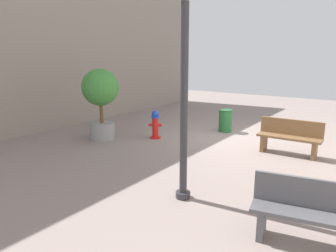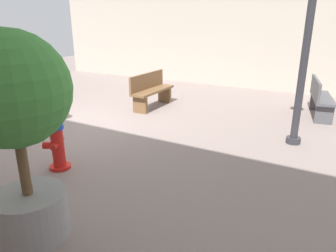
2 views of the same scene
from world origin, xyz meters
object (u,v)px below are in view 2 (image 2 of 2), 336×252
(fire_hydrant, at_px, (57,142))
(planter_tree, at_px, (15,114))
(bench_near, at_px, (151,90))
(bench_far, at_px, (319,97))
(street_lamp, at_px, (311,15))
(trash_bin, at_px, (43,107))

(fire_hydrant, xyz_separation_m, planter_tree, (1.33, 1.08, 0.96))
(bench_near, relative_size, planter_tree, 0.74)
(planter_tree, bearing_deg, fire_hydrant, -141.12)
(bench_near, bearing_deg, bench_far, 108.16)
(bench_near, height_order, street_lamp, street_lamp)
(bench_near, height_order, bench_far, same)
(fire_hydrant, height_order, planter_tree, planter_tree)
(trash_bin, bearing_deg, street_lamp, 106.95)
(fire_hydrant, height_order, bench_far, bench_far)
(street_lamp, height_order, trash_bin, street_lamp)
(planter_tree, bearing_deg, street_lamp, 154.86)
(bench_near, relative_size, street_lamp, 0.43)
(street_lamp, bearing_deg, trash_bin, -73.05)
(planter_tree, bearing_deg, trash_bin, -130.94)
(bench_far, xyz_separation_m, street_lamp, (2.28, -0.22, 1.91))
(planter_tree, distance_m, trash_bin, 4.41)
(planter_tree, height_order, street_lamp, street_lamp)
(bench_near, relative_size, trash_bin, 2.10)
(planter_tree, xyz_separation_m, street_lamp, (-4.43, 2.08, 0.98))
(bench_far, height_order, planter_tree, planter_tree)
(fire_hydrant, height_order, street_lamp, street_lamp)
(bench_near, xyz_separation_m, trash_bin, (2.53, -1.37, -0.10))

